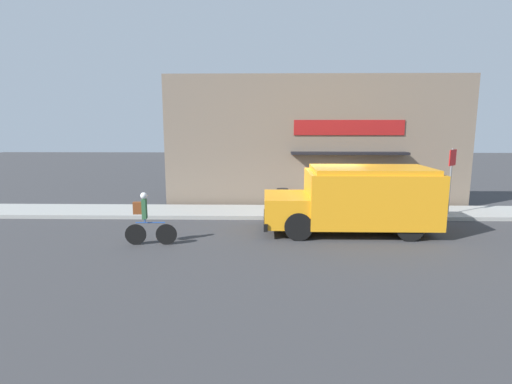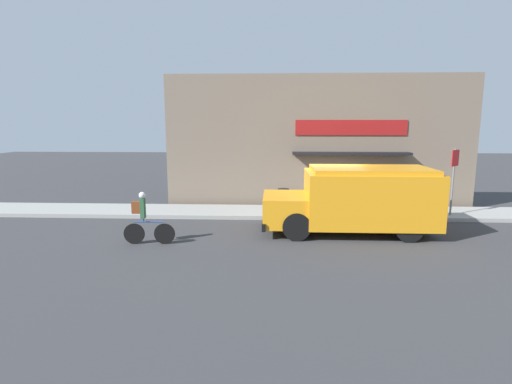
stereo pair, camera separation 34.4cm
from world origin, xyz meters
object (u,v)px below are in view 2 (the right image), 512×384
school_bus (357,199)px  stop_sign_post (454,171)px  trash_bin (283,199)px  cyclist (145,219)px

school_bus → stop_sign_post: 4.56m
school_bus → trash_bin: (-2.32, 3.04, -0.58)m
school_bus → stop_sign_post: stop_sign_post is taller
stop_sign_post → trash_bin: (-6.30, 0.93, -1.27)m
cyclist → stop_sign_post: stop_sign_post is taller
cyclist → stop_sign_post: (10.53, 3.68, 1.05)m
school_bus → stop_sign_post: (3.98, 2.12, 0.69)m
stop_sign_post → cyclist: bearing=-160.7°
cyclist → stop_sign_post: 11.20m
school_bus → cyclist: 6.74m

